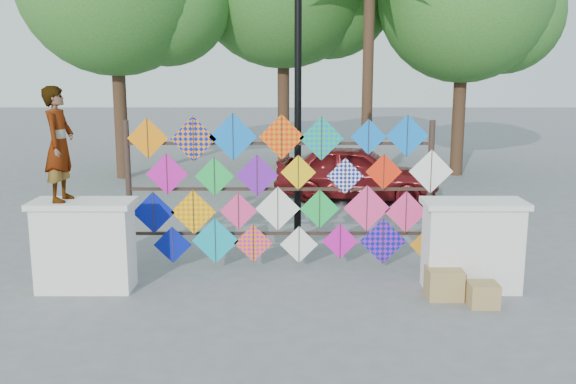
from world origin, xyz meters
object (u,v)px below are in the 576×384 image
object	(u,v)px
kite_rack	(283,192)
lamppost	(298,91)
sedan	(357,173)
vendor_woman	(59,144)

from	to	relation	value
kite_rack	lamppost	bearing A→B (deg)	79.45
kite_rack	sedan	distance (m)	5.56
vendor_woman	lamppost	distance (m)	3.98
vendor_woman	lamppost	size ratio (longest dim) A/B	0.35
vendor_woman	sedan	bearing A→B (deg)	-34.71
kite_rack	vendor_woman	distance (m)	3.27
sedan	lamppost	size ratio (longest dim) A/B	0.85
sedan	lamppost	xyz separation A→B (m)	(-1.45, -4.00, 2.05)
vendor_woman	sedan	xyz separation A→B (m)	(4.71, 6.20, -1.42)
kite_rack	sedan	bearing A→B (deg)	72.21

